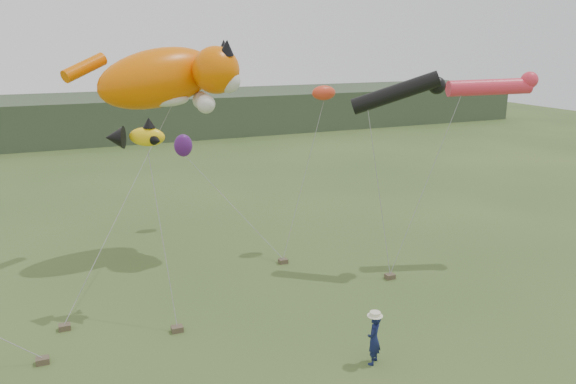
{
  "coord_description": "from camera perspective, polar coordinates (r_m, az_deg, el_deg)",
  "views": [
    {
      "loc": [
        -6.69,
        -13.66,
        9.42
      ],
      "look_at": [
        0.45,
        3.0,
        4.49
      ],
      "focal_mm": 35.0,
      "sensor_mm": 36.0,
      "label": 1
    }
  ],
  "objects": [
    {
      "name": "festival_attendant",
      "position": [
        17.47,
        8.72,
        -14.56
      ],
      "size": [
        0.69,
        0.67,
        1.6
      ],
      "primitive_type": "imported",
      "rotation": [
        0.0,
        0.0,
        3.86
      ],
      "color": "#121943",
      "rests_on": "ground"
    },
    {
      "name": "cat_kite",
      "position": [
        24.8,
        -11.78,
        11.35
      ],
      "size": [
        7.14,
        3.92,
        3.31
      ],
      "color": "#EA6400",
      "rests_on": "ground"
    },
    {
      "name": "sandbag_anchors",
      "position": [
        20.97,
        -8.2,
        -11.36
      ],
      "size": [
        13.45,
        4.69,
        0.19
      ],
      "color": "brown",
      "rests_on": "ground"
    },
    {
      "name": "fish_kite",
      "position": [
        19.72,
        -15.26,
        5.48
      ],
      "size": [
        2.12,
        1.4,
        1.03
      ],
      "color": "yellow",
      "rests_on": "ground"
    },
    {
      "name": "headland",
      "position": [
        58.94,
        -19.69,
        7.03
      ],
      "size": [
        90.0,
        13.0,
        4.0
      ],
      "color": "#2D3D28",
      "rests_on": "ground"
    },
    {
      "name": "ground",
      "position": [
        17.89,
        2.56,
        -16.58
      ],
      "size": [
        120.0,
        120.0,
        0.0
      ],
      "primitive_type": "plane",
      "color": "#385123",
      "rests_on": "ground"
    },
    {
      "name": "misc_kites",
      "position": [
        26.96,
        -5.13,
        6.79
      ],
      "size": [
        6.2,
        5.89,
        3.76
      ],
      "color": "red",
      "rests_on": "ground"
    },
    {
      "name": "tube_kites",
      "position": [
        24.07,
        16.21,
        10.05
      ],
      "size": [
        7.7,
        2.85,
        1.79
      ],
      "color": "black",
      "rests_on": "ground"
    }
  ]
}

